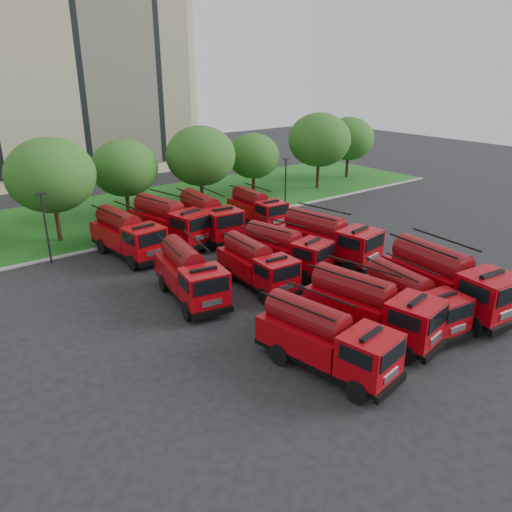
{
  "coord_description": "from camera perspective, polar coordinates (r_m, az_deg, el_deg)",
  "views": [
    {
      "loc": [
        -18.65,
        -17.87,
        13.24
      ],
      "look_at": [
        -0.46,
        5.66,
        1.8
      ],
      "focal_mm": 35.0,
      "sensor_mm": 36.0,
      "label": 1
    }
  ],
  "objects": [
    {
      "name": "fire_truck_8",
      "position": [
        37.52,
        -14.5,
        2.38
      ],
      "size": [
        3.19,
        7.46,
        3.31
      ],
      "rotation": [
        0.0,
        0.0,
        0.09
      ],
      "color": "black",
      "rests_on": "ground"
    },
    {
      "name": "tree_4",
      "position": [
        47.97,
        -6.33,
        11.29
      ],
      "size": [
        6.55,
        6.55,
        8.01
      ],
      "color": "#382314",
      "rests_on": "ground"
    },
    {
      "name": "fire_truck_6",
      "position": [
        33.86,
        3.33,
        0.76
      ],
      "size": [
        3.61,
        6.97,
        3.02
      ],
      "rotation": [
        0.0,
        0.0,
        0.21
      ],
      "color": "black",
      "rests_on": "ground"
    },
    {
      "name": "fire_truck_9",
      "position": [
        39.72,
        -9.88,
        3.93
      ],
      "size": [
        4.03,
        8.07,
        3.51
      ],
      "rotation": [
        0.0,
        0.0,
        0.19
      ],
      "color": "black",
      "rests_on": "ground"
    },
    {
      "name": "fire_truck_7",
      "position": [
        35.63,
        8.26,
        1.97
      ],
      "size": [
        3.74,
        7.86,
        3.44
      ],
      "rotation": [
        0.0,
        0.0,
        0.16
      ],
      "color": "black",
      "rests_on": "ground"
    },
    {
      "name": "tree_5",
      "position": [
        52.84,
        -0.29,
        11.35
      ],
      "size": [
        5.46,
        5.46,
        6.68
      ],
      "color": "#382314",
      "rests_on": "ground"
    },
    {
      "name": "tree_7",
      "position": [
        63.24,
        10.56,
        13.05
      ],
      "size": [
        6.05,
        6.05,
        7.39
      ],
      "color": "#382314",
      "rests_on": "ground"
    },
    {
      "name": "tree_2",
      "position": [
        41.54,
        -22.4,
        8.53
      ],
      "size": [
        6.72,
        6.72,
        8.22
      ],
      "color": "#382314",
      "rests_on": "ground"
    },
    {
      "name": "fire_truck_2",
      "position": [
        28.28,
        17.38,
        -4.63
      ],
      "size": [
        3.03,
        6.57,
        2.88
      ],
      "rotation": [
        0.0,
        0.0,
        -0.14
      ],
      "color": "black",
      "rests_on": "ground"
    },
    {
      "name": "fire_truck_4",
      "position": [
        29.93,
        -7.58,
        -2.05
      ],
      "size": [
        3.6,
        7.28,
        3.17
      ],
      "rotation": [
        0.0,
        0.0,
        -0.18
      ],
      "color": "black",
      "rests_on": "ground"
    },
    {
      "name": "lamp_post_0",
      "position": [
        37.57,
        -22.92,
        3.37
      ],
      "size": [
        0.6,
        0.25,
        5.11
      ],
      "color": "black",
      "rests_on": "ground"
    },
    {
      "name": "firefighter_3",
      "position": [
        31.98,
        25.33,
        -5.59
      ],
      "size": [
        1.24,
        1.18,
        1.75
      ],
      "primitive_type": "imported",
      "rotation": [
        0.0,
        0.0,
        3.84
      ],
      "color": "black",
      "rests_on": "ground"
    },
    {
      "name": "ground",
      "position": [
        29.02,
        7.62,
        -6.3
      ],
      "size": [
        140.0,
        140.0,
        0.0
      ],
      "primitive_type": "plane",
      "color": "black",
      "rests_on": "ground"
    },
    {
      "name": "firefighter_4",
      "position": [
        26.8,
        2.82,
        -8.59
      ],
      "size": [
        1.12,
        1.08,
        1.93
      ],
      "primitive_type": "imported",
      "rotation": [
        0.0,
        0.0,
        2.45
      ],
      "color": "black",
      "rests_on": "ground"
    },
    {
      "name": "tree_6",
      "position": [
        56.76,
        7.25,
        13.03
      ],
      "size": [
        6.89,
        6.89,
        8.42
      ],
      "color": "#382314",
      "rests_on": "ground"
    },
    {
      "name": "fire_truck_11",
      "position": [
        43.78,
        0.04,
        5.49
      ],
      "size": [
        2.69,
        6.68,
        2.99
      ],
      "rotation": [
        0.0,
        0.0,
        -0.05
      ],
      "color": "black",
      "rests_on": "ground"
    },
    {
      "name": "fire_truck_0",
      "position": [
        23.21,
        7.9,
        -9.36
      ],
      "size": [
        3.46,
        7.16,
        3.13
      ],
      "rotation": [
        0.0,
        0.0,
        0.17
      ],
      "color": "black",
      "rests_on": "ground"
    },
    {
      "name": "fire_truck_3",
      "position": [
        30.36,
        20.98,
        -2.54
      ],
      "size": [
        3.61,
        8.18,
        3.61
      ],
      "rotation": [
        0.0,
        0.0,
        -0.11
      ],
      "color": "black",
      "rests_on": "ground"
    },
    {
      "name": "lamp_post_1",
      "position": [
        47.71,
        3.4,
        8.48
      ],
      "size": [
        0.6,
        0.25,
        5.11
      ],
      "color": "black",
      "rests_on": "ground"
    },
    {
      "name": "tree_3",
      "position": [
        46.23,
        -14.81,
        9.69
      ],
      "size": [
        5.88,
        5.88,
        7.19
      ],
      "color": "#382314",
      "rests_on": "ground"
    },
    {
      "name": "firefighter_0",
      "position": [
        27.36,
        18.22,
        -9.07
      ],
      "size": [
        0.66,
        0.66,
        1.47
      ],
      "primitive_type": "imported",
      "rotation": [
        0.0,
        0.0,
        0.77
      ],
      "color": "#9E1B0C",
      "rests_on": "ground"
    },
    {
      "name": "firefighter_5",
      "position": [
        38.97,
        11.69,
        0.73
      ],
      "size": [
        1.75,
        1.31,
        1.73
      ],
      "primitive_type": "imported",
      "rotation": [
        0.0,
        0.0,
        2.71
      ],
      "color": "#9E1B0C",
      "rests_on": "ground"
    },
    {
      "name": "fire_truck_10",
      "position": [
        40.56,
        -5.59,
        4.47
      ],
      "size": [
        3.25,
        7.79,
        3.46
      ],
      "rotation": [
        0.0,
        0.0,
        -0.08
      ],
      "color": "black",
      "rests_on": "ground"
    },
    {
      "name": "curb",
      "position": [
        42.43,
        -9.68,
        2.65
      ],
      "size": [
        70.0,
        0.3,
        0.14
      ],
      "primitive_type": "cube",
      "color": "gray",
      "rests_on": "ground"
    },
    {
      "name": "lawn",
      "position": [
        49.45,
        -14.19,
        4.94
      ],
      "size": [
        70.0,
        16.0,
        0.12
      ],
      "primitive_type": "cube",
      "color": "#165215",
      "rests_on": "ground"
    },
    {
      "name": "fire_truck_1",
      "position": [
        26.24,
        12.95,
        -5.75
      ],
      "size": [
        3.68,
        7.52,
        3.28
      ],
      "rotation": [
        0.0,
        0.0,
        0.17
      ],
      "color": "black",
      "rests_on": "ground"
    },
    {
      "name": "firefighter_2",
      "position": [
        35.09,
        22.78,
        -2.87
      ],
      "size": [
        0.52,
        0.9,
        1.53
      ],
      "primitive_type": "imported",
      "rotation": [
        0.0,
        0.0,
        1.56
      ],
      "color": "#9E1B0C",
      "rests_on": "ground"
    },
    {
      "name": "fire_truck_5",
      "position": [
        31.39,
        0.03,
        -0.96
      ],
      "size": [
        2.71,
        6.61,
        2.95
      ],
      "rotation": [
        0.0,
        0.0,
        -0.06
      ],
      "color": "black",
      "rests_on": "ground"
    },
    {
      "name": "firefighter_1",
      "position": [
        29.13,
        19.94,
        -7.37
      ],
      "size": [
        1.03,
        0.87,
        1.85
      ],
      "primitive_type": "imported",
      "rotation": [
        0.0,
        0.0,
        -0.5
      ],
      "color": "#9E1B0C",
      "rests_on": "ground"
    },
    {
      "name": "apartment_building",
      "position": [
        68.97,
        -21.52,
        19.07
      ],
      "size": [
        30.0,
        14.18,
        25.0
      ],
      "color": "#C5BB93",
      "rests_on": "ground"
    }
  ]
}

